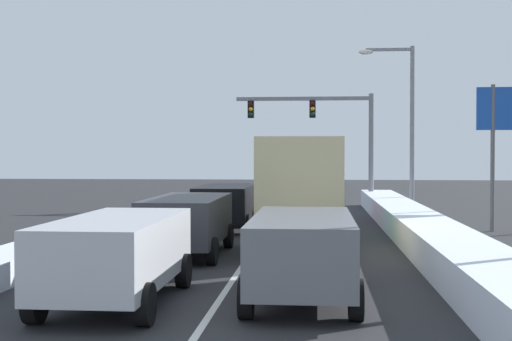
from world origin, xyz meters
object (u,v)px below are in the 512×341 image
at_px(suv_gray_right_lane_nearest, 303,249).
at_px(suv_charcoal_center_lane_second, 188,220).
at_px(box_truck_right_lane_second, 302,186).
at_px(traffic_light_gantry, 328,125).
at_px(suv_silver_center_lane_nearest, 118,251).
at_px(sedan_maroon_right_lane_third, 311,204).
at_px(suv_black_center_lane_third, 226,203).
at_px(street_lamp_right_mid, 404,114).

height_order(suv_gray_right_lane_nearest, suv_charcoal_center_lane_second, same).
relative_size(box_truck_right_lane_second, traffic_light_gantry, 0.95).
bearing_deg(suv_charcoal_center_lane_second, suv_silver_center_lane_nearest, -91.47).
bearing_deg(sedan_maroon_right_lane_third, traffic_light_gantry, 84.16).
height_order(suv_charcoal_center_lane_second, suv_black_center_lane_third, same).
distance_m(traffic_light_gantry, street_lamp_right_mid, 5.95).
distance_m(box_truck_right_lane_second, sedan_maroon_right_lane_third, 8.20).
xyz_separation_m(box_truck_right_lane_second, sedan_maroon_right_lane_third, (0.21, 8.12, -1.14)).
height_order(suv_charcoal_center_lane_second, street_lamp_right_mid, street_lamp_right_mid).
bearing_deg(box_truck_right_lane_second, street_lamp_right_mid, 69.07).
xyz_separation_m(suv_black_center_lane_third, traffic_light_gantry, (4.15, 11.59, 3.48)).
bearing_deg(street_lamp_right_mid, box_truck_right_lane_second, -110.93).
height_order(traffic_light_gantry, street_lamp_right_mid, street_lamp_right_mid).
xyz_separation_m(sedan_maroon_right_lane_third, suv_charcoal_center_lane_second, (-3.42, -10.03, 0.25)).
bearing_deg(traffic_light_gantry, box_truck_right_lane_second, -93.76).
bearing_deg(suv_silver_center_lane_nearest, traffic_light_gantry, 79.93).
bearing_deg(box_truck_right_lane_second, sedan_maroon_right_lane_third, 88.50).
bearing_deg(traffic_light_gantry, street_lamp_right_mid, -53.77).
height_order(box_truck_right_lane_second, traffic_light_gantry, traffic_light_gantry).
bearing_deg(traffic_light_gantry, suv_charcoal_center_lane_second, -102.93).
relative_size(suv_silver_center_lane_nearest, suv_charcoal_center_lane_second, 1.00).
xyz_separation_m(suv_charcoal_center_lane_second, street_lamp_right_mid, (7.83, 14.00, 3.79)).
relative_size(sedan_maroon_right_lane_third, traffic_light_gantry, 0.60).
relative_size(sedan_maroon_right_lane_third, street_lamp_right_mid, 0.56).
height_order(suv_gray_right_lane_nearest, sedan_maroon_right_lane_third, suv_gray_right_lane_nearest).
bearing_deg(box_truck_right_lane_second, suv_charcoal_center_lane_second, -149.17).
bearing_deg(suv_charcoal_center_lane_second, suv_black_center_lane_third, 88.72).
relative_size(suv_gray_right_lane_nearest, traffic_light_gantry, 0.65).
bearing_deg(suv_charcoal_center_lane_second, box_truck_right_lane_second, 30.83).
bearing_deg(suv_charcoal_center_lane_second, suv_gray_right_lane_nearest, -59.64).
xyz_separation_m(suv_gray_right_lane_nearest, suv_silver_center_lane_nearest, (-3.55, -0.67, 0.00)).
bearing_deg(traffic_light_gantry, suv_silver_center_lane_nearest, -100.07).
xyz_separation_m(box_truck_right_lane_second, suv_silver_center_lane_nearest, (-3.37, -8.36, -0.88)).
distance_m(box_truck_right_lane_second, suv_silver_center_lane_nearest, 9.06).
height_order(suv_gray_right_lane_nearest, box_truck_right_lane_second, box_truck_right_lane_second).
bearing_deg(traffic_light_gantry, suv_black_center_lane_third, -109.72).
height_order(sedan_maroon_right_lane_third, street_lamp_right_mid, street_lamp_right_mid).
relative_size(sedan_maroon_right_lane_third, suv_black_center_lane_third, 0.92).
height_order(box_truck_right_lane_second, suv_charcoal_center_lane_second, box_truck_right_lane_second).
relative_size(suv_black_center_lane_third, traffic_light_gantry, 0.65).
bearing_deg(traffic_light_gantry, suv_gray_right_lane_nearest, -92.16).
distance_m(sedan_maroon_right_lane_third, street_lamp_right_mid, 7.18).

